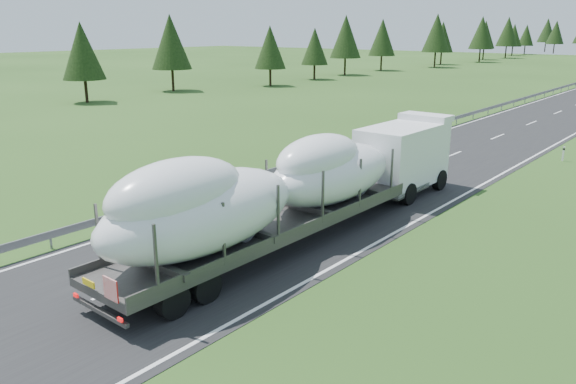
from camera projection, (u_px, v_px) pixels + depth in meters
The scene contains 3 objects.
ground at pixel (130, 285), 19.55m from camera, with size 400.00×400.00×0.00m, color #254617.
tree_line_left at pixel (469, 35), 147.75m from camera, with size 14.64×330.24×12.32m.
boat_truck at pixel (300, 182), 23.19m from camera, with size 3.57×21.65×4.59m.
Camera 1 is at (15.58, -10.31, 8.60)m, focal length 35.00 mm.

